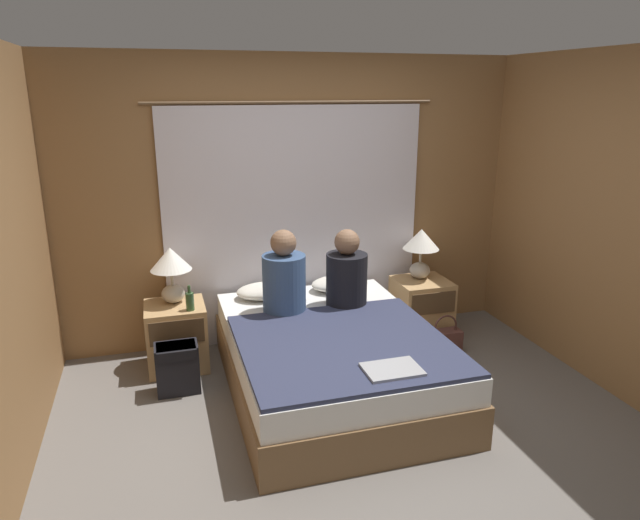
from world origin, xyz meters
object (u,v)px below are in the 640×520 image
Objects in this scene: backpack_on_floor at (177,365)px; nightstand_left at (177,336)px; person_right_in_bed at (347,275)px; handbag_on_floor at (445,340)px; lamp_left at (171,266)px; lamp_right at (421,246)px; pillow_left at (266,291)px; bed at (331,360)px; laptop_on_bed at (392,369)px; pillow_right at (340,284)px; beer_bottle_on_left_stand at (190,301)px; person_left_in_bed at (284,279)px; nightstand_right at (421,308)px.

nightstand_left is at bearing 87.26° from backpack_on_floor.
handbag_on_floor is at bearing -5.74° from person_right_in_bed.
handbag_on_floor is (2.24, -0.46, -0.74)m from lamp_left.
pillow_left is (-1.43, 0.00, -0.29)m from lamp_right.
backpack_on_floor is (-1.38, -0.12, -0.55)m from person_right_in_bed.
lamp_left is at bearing -179.67° from pillow_left.
laptop_on_bed is at bearing -78.93° from bed.
laptop_on_bed is at bearing -121.05° from lamp_right.
handbag_on_floor is (0.81, -0.46, -0.45)m from pillow_right.
person_right_in_bed reaches higher than lamp_left.
pillow_left is at bearing 162.56° from handbag_on_floor.
lamp_left is 2.28× the size of beer_bottle_on_left_stand.
lamp_left is 0.92m from person_left_in_bed.
bed is at bearing 101.07° from laptop_on_bed.
person_left_in_bed is 0.52m from person_right_in_bed.
handbag_on_floor is (2.12, -0.25, -0.50)m from beer_bottle_on_left_stand.
lamp_right is at bearing 5.82° from beer_bottle_on_left_stand.
nightstand_left is 1.48m from person_right_in_bed.
bed is 0.73m from person_left_in_bed.
laptop_on_bed reaches higher than bed.
person_left_in_bed is at bearing 176.38° from handbag_on_floor.
nightstand_right is 1.06× the size of pillow_left.
person_right_in_bed is (1.36, -0.30, 0.49)m from nightstand_left.
nightstand_right is at bearing 96.57° from handbag_on_floor.
backpack_on_floor is (-1.45, -0.50, -0.34)m from pillow_right.
beer_bottle_on_left_stand is at bearing 173.39° from handbag_on_floor.
nightstand_right is 0.82m from pillow_right.
bed is at bearing -15.40° from backpack_on_floor.
beer_bottle_on_left_stand reaches higher than nightstand_left.
pillow_left is 0.79× the size of person_right_in_bed.
pillow_left is 0.75× the size of person_left_in_bed.
pillow_left is 1.65m from laptop_on_bed.
nightstand_right is 1.41× the size of backpack_on_floor.
bed is 1.20m from beer_bottle_on_left_stand.
nightstand_left is 2.65× the size of beer_bottle_on_left_stand.
nightstand_left is 0.58m from lamp_left.
beer_bottle_on_left_stand is (-0.98, 0.59, 0.37)m from bed.
person_left_in_bed reaches higher than handbag_on_floor.
pillow_right is (1.43, 0.08, 0.29)m from nightstand_left.
lamp_right is 0.91× the size of pillow_left.
nightstand_right is 1.53× the size of laptop_on_bed.
pillow_left reaches higher than nightstand_right.
nightstand_right is (1.10, 0.73, 0.02)m from bed.
person_left_in_bed is (0.84, -0.30, 0.51)m from nightstand_left.
pillow_left reaches higher than handbag_on_floor.
pillow_right is 1.33m from beer_bottle_on_left_stand.
nightstand_right is at bearing -5.69° from pillow_right.
lamp_right is at bearing -0.33° from pillow_right.
nightstand_left is at bearing 129.76° from laptop_on_bed.
lamp_right is 2.10m from beer_bottle_on_left_stand.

